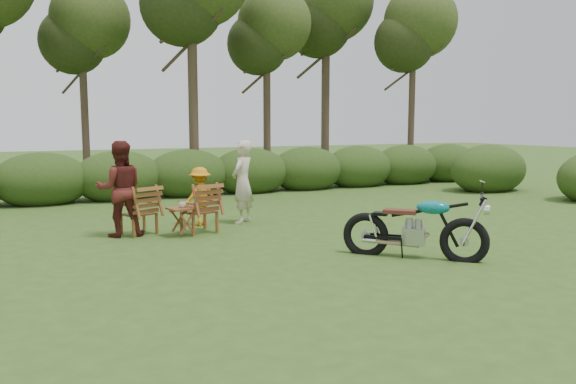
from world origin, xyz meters
name	(u,v)px	position (x,y,z in m)	size (l,w,h in m)	color
ground	(348,263)	(0.00, 0.00, 0.00)	(80.00, 80.00, 0.00)	#304B19
tree_line	(195,69)	(0.50, 9.74, 3.81)	(22.52, 11.62, 8.14)	#3D2D21
motorcycle	(413,257)	(1.13, -0.17, 0.00)	(2.19, 0.83, 1.25)	#0EBCBD
lawn_chair_right	(199,232)	(-1.37, 3.36, 0.00)	(0.68, 0.68, 0.99)	brown
lawn_chair_left	(139,234)	(-2.48, 3.72, 0.00)	(0.66, 0.66, 0.96)	brown
side_table	(183,222)	(-1.77, 3.14, 0.28)	(0.54, 0.45, 0.56)	brown
cup	(183,205)	(-1.76, 3.13, 0.61)	(0.14, 0.14, 0.11)	beige
adult_a	(243,223)	(-0.20, 3.98, 0.00)	(0.65, 0.43, 1.79)	beige
adult_b	(122,236)	(-2.83, 3.65, 0.00)	(0.89, 0.69, 1.83)	#511A17
child	(201,225)	(-1.12, 4.09, 0.00)	(0.80, 0.46, 1.24)	orange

